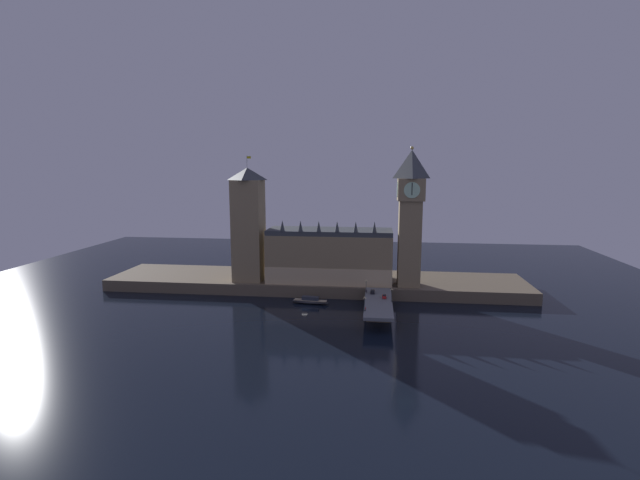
{
  "coord_description": "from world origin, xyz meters",
  "views": [
    {
      "loc": [
        31.63,
        -202.35,
        64.58
      ],
      "look_at": [
        4.76,
        20.0,
        29.12
      ],
      "focal_mm": 26.0,
      "sensor_mm": 36.0,
      "label": 1
    }
  ],
  "objects_px": {
    "street_lamp_near": "(365,302)",
    "boat_upstream": "(310,301)",
    "clock_tower": "(410,213)",
    "car_southbound_trail": "(384,296)",
    "car_northbound_lead": "(373,292)",
    "victoria_tower": "(248,224)",
    "pedestrian_far_rail": "(367,291)",
    "street_lamp_far": "(366,284)",
    "street_lamp_mid": "(392,293)",
    "pedestrian_near_rail": "(365,309)"
  },
  "relations": [
    {
      "from": "street_lamp_near",
      "to": "boat_upstream",
      "type": "distance_m",
      "value": 39.92
    },
    {
      "from": "clock_tower",
      "to": "boat_upstream",
      "type": "relative_size",
      "value": 3.76
    },
    {
      "from": "car_southbound_trail",
      "to": "car_northbound_lead",
      "type": "bearing_deg",
      "value": 125.51
    },
    {
      "from": "victoria_tower",
      "to": "pedestrian_far_rail",
      "type": "height_order",
      "value": "victoria_tower"
    },
    {
      "from": "car_southbound_trail",
      "to": "street_lamp_far",
      "type": "height_order",
      "value": "street_lamp_far"
    },
    {
      "from": "street_lamp_mid",
      "to": "car_northbound_lead",
      "type": "bearing_deg",
      "value": 123.06
    },
    {
      "from": "street_lamp_mid",
      "to": "car_southbound_trail",
      "type": "bearing_deg",
      "value": 119.45
    },
    {
      "from": "car_southbound_trail",
      "to": "boat_upstream",
      "type": "height_order",
      "value": "car_southbound_trail"
    },
    {
      "from": "street_lamp_far",
      "to": "boat_upstream",
      "type": "xyz_separation_m",
      "value": [
        -26.36,
        -0.82,
        -8.86
      ]
    },
    {
      "from": "victoria_tower",
      "to": "car_southbound_trail",
      "type": "relative_size",
      "value": 16.18
    },
    {
      "from": "victoria_tower",
      "to": "clock_tower",
      "type": "bearing_deg",
      "value": -1.36
    },
    {
      "from": "clock_tower",
      "to": "victoria_tower",
      "type": "bearing_deg",
      "value": 178.64
    },
    {
      "from": "car_southbound_trail",
      "to": "pedestrian_far_rail",
      "type": "bearing_deg",
      "value": 137.84
    },
    {
      "from": "pedestrian_near_rail",
      "to": "car_southbound_trail",
      "type": "bearing_deg",
      "value": 68.6
    },
    {
      "from": "pedestrian_far_rail",
      "to": "pedestrian_near_rail",
      "type": "bearing_deg",
      "value": -90.0
    },
    {
      "from": "car_southbound_trail",
      "to": "victoria_tower",
      "type": "bearing_deg",
      "value": 157.78
    },
    {
      "from": "pedestrian_near_rail",
      "to": "street_lamp_mid",
      "type": "xyz_separation_m",
      "value": [
        10.98,
        14.85,
        2.72
      ]
    },
    {
      "from": "car_southbound_trail",
      "to": "street_lamp_near",
      "type": "distance_m",
      "value": 21.99
    },
    {
      "from": "street_lamp_mid",
      "to": "boat_upstream",
      "type": "height_order",
      "value": "street_lamp_mid"
    },
    {
      "from": "street_lamp_mid",
      "to": "street_lamp_far",
      "type": "relative_size",
      "value": 1.0
    },
    {
      "from": "car_northbound_lead",
      "to": "car_southbound_trail",
      "type": "relative_size",
      "value": 1.2
    },
    {
      "from": "street_lamp_mid",
      "to": "street_lamp_far",
      "type": "xyz_separation_m",
      "value": [
        -11.38,
        14.72,
        -0.0
      ]
    },
    {
      "from": "clock_tower",
      "to": "street_lamp_mid",
      "type": "distance_m",
      "value": 46.04
    },
    {
      "from": "street_lamp_far",
      "to": "pedestrian_far_rail",
      "type": "bearing_deg",
      "value": -79.44
    },
    {
      "from": "car_northbound_lead",
      "to": "car_southbound_trail",
      "type": "height_order",
      "value": "car_northbound_lead"
    },
    {
      "from": "victoria_tower",
      "to": "street_lamp_far",
      "type": "height_order",
      "value": "victoria_tower"
    },
    {
      "from": "clock_tower",
      "to": "street_lamp_far",
      "type": "distance_m",
      "value": 41.67
    },
    {
      "from": "car_northbound_lead",
      "to": "boat_upstream",
      "type": "xyz_separation_m",
      "value": [
        -29.4,
        1.1,
        -5.87
      ]
    },
    {
      "from": "street_lamp_mid",
      "to": "victoria_tower",
      "type": "bearing_deg",
      "value": 155.04
    },
    {
      "from": "street_lamp_mid",
      "to": "street_lamp_far",
      "type": "bearing_deg",
      "value": 127.7
    },
    {
      "from": "car_southbound_trail",
      "to": "street_lamp_far",
      "type": "bearing_deg",
      "value": 131.77
    },
    {
      "from": "pedestrian_far_rail",
      "to": "street_lamp_near",
      "type": "height_order",
      "value": "street_lamp_near"
    },
    {
      "from": "clock_tower",
      "to": "car_southbound_trail",
      "type": "relative_size",
      "value": 17.21
    },
    {
      "from": "boat_upstream",
      "to": "pedestrian_near_rail",
      "type": "bearing_deg",
      "value": -47.06
    },
    {
      "from": "pedestrian_near_rail",
      "to": "boat_upstream",
      "type": "height_order",
      "value": "pedestrian_near_rail"
    },
    {
      "from": "boat_upstream",
      "to": "car_southbound_trail",
      "type": "bearing_deg",
      "value": -13.79
    },
    {
      "from": "street_lamp_near",
      "to": "car_southbound_trail",
      "type": "bearing_deg",
      "value": 67.5
    },
    {
      "from": "victoria_tower",
      "to": "boat_upstream",
      "type": "relative_size",
      "value": 3.53
    },
    {
      "from": "car_northbound_lead",
      "to": "street_lamp_mid",
      "type": "distance_m",
      "value": 15.57
    },
    {
      "from": "clock_tower",
      "to": "pedestrian_far_rail",
      "type": "height_order",
      "value": "clock_tower"
    },
    {
      "from": "pedestrian_near_rail",
      "to": "clock_tower",
      "type": "bearing_deg",
      "value": 66.63
    },
    {
      "from": "clock_tower",
      "to": "pedestrian_far_rail",
      "type": "bearing_deg",
      "value": -136.24
    },
    {
      "from": "clock_tower",
      "to": "boat_upstream",
      "type": "bearing_deg",
      "value": -159.0
    },
    {
      "from": "pedestrian_near_rail",
      "to": "boat_upstream",
      "type": "relative_size",
      "value": 0.1
    },
    {
      "from": "pedestrian_far_rail",
      "to": "street_lamp_far",
      "type": "relative_size",
      "value": 0.31
    },
    {
      "from": "victoria_tower",
      "to": "car_southbound_trail",
      "type": "bearing_deg",
      "value": -22.22
    },
    {
      "from": "street_lamp_far",
      "to": "boat_upstream",
      "type": "bearing_deg",
      "value": -178.23
    },
    {
      "from": "pedestrian_near_rail",
      "to": "street_lamp_mid",
      "type": "bearing_deg",
      "value": 53.53
    },
    {
      "from": "clock_tower",
      "to": "street_lamp_far",
      "type": "height_order",
      "value": "clock_tower"
    },
    {
      "from": "victoria_tower",
      "to": "car_southbound_trail",
      "type": "xyz_separation_m",
      "value": [
        69.76,
        -28.5,
        -27.98
      ]
    }
  ]
}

